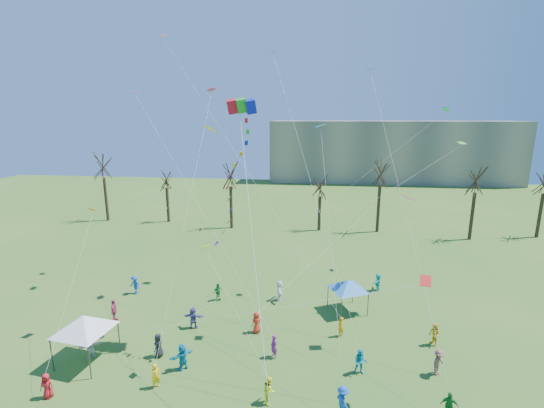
# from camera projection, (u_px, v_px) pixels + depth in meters

# --- Properties ---
(distant_building) EXTENTS (60.00, 14.00, 15.00)m
(distant_building) POSITION_uv_depth(u_px,v_px,m) (391.00, 151.00, 95.63)
(distant_building) COLOR gray
(distant_building) RESTS_ON ground
(bare_tree_row) EXTENTS (68.56, 9.12, 10.75)m
(bare_tree_row) POSITION_uv_depth(u_px,v_px,m) (308.00, 182.00, 53.78)
(bare_tree_row) COLOR black
(bare_tree_row) RESTS_ON ground
(big_box_kite) EXTENTS (2.87, 6.66, 18.33)m
(big_box_kite) POSITION_uv_depth(u_px,v_px,m) (237.00, 185.00, 24.52)
(big_box_kite) COLOR red
(big_box_kite) RESTS_ON ground
(canopy_tent_white) EXTENTS (4.39, 4.39, 3.33)m
(canopy_tent_white) POSITION_uv_depth(u_px,v_px,m) (84.00, 323.00, 24.94)
(canopy_tent_white) COLOR #3F3F44
(canopy_tent_white) RESTS_ON ground
(canopy_tent_blue) EXTENTS (3.42, 3.42, 2.82)m
(canopy_tent_blue) POSITION_uv_depth(u_px,v_px,m) (348.00, 285.00, 31.63)
(canopy_tent_blue) COLOR #3F3F44
(canopy_tent_blue) RESTS_ON ground
(festival_crowd) EXTENTS (26.25, 17.81, 1.86)m
(festival_crowd) POSITION_uv_depth(u_px,v_px,m) (255.00, 331.00, 27.67)
(festival_crowd) COLOR red
(festival_crowd) RESTS_ON ground
(small_kites_aloft) EXTENTS (30.12, 20.39, 32.91)m
(small_kites_aloft) POSITION_uv_depth(u_px,v_px,m) (288.00, 154.00, 29.27)
(small_kites_aloft) COLOR orange
(small_kites_aloft) RESTS_ON ground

